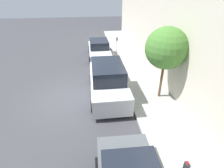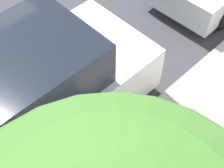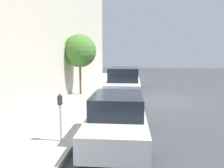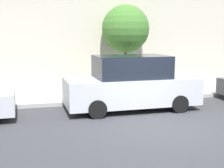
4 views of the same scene
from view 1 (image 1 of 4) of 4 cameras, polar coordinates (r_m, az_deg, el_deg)
The scene contains 6 objects.
ground_plane at distance 10.61m, azimuth -14.14°, elevation -4.18°, with size 60.00×60.00×0.00m, color #38383D.
sidewalk at distance 10.96m, azimuth 11.20°, elevation -2.17°, with size 2.50×32.00×0.15m.
parked_suv_second at distance 10.04m, azimuth -1.37°, elevation 0.98°, with size 2.08×4.80×1.98m.
parked_sedan_third at distance 15.96m, azimuth -4.18°, elevation 11.17°, with size 1.92×4.53×1.54m.
parking_meter_far at distance 16.66m, azimuth 1.61°, elevation 13.20°, with size 0.11×0.15×1.47m.
street_tree at distance 9.31m, azimuth 17.29°, elevation 11.04°, with size 2.14×2.14×3.91m.
Camera 1 is at (1.49, -8.80, 5.73)m, focal length 28.00 mm.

